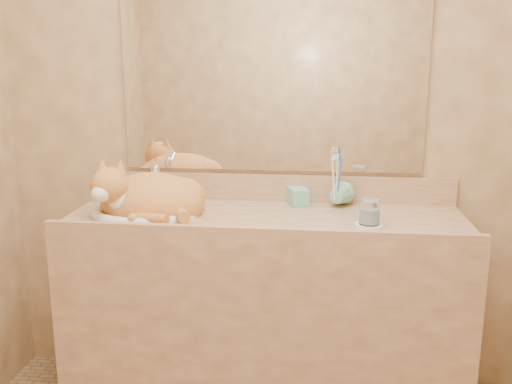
# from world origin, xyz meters

# --- Properties ---
(wall_back) EXTENTS (2.40, 0.02, 2.50)m
(wall_back) POSITION_xyz_m (0.00, 1.00, 1.25)
(wall_back) COLOR olive
(wall_back) RESTS_ON ground
(wall_front) EXTENTS (2.40, 0.02, 2.50)m
(wall_front) POSITION_xyz_m (0.00, -1.00, 1.25)
(wall_front) COLOR olive
(wall_front) RESTS_ON ground
(vanity_counter) EXTENTS (1.60, 0.55, 0.85)m
(vanity_counter) POSITION_xyz_m (0.00, 0.72, 0.42)
(vanity_counter) COLOR #8B5E3E
(vanity_counter) RESTS_ON floor
(mirror) EXTENTS (1.30, 0.02, 0.80)m
(mirror) POSITION_xyz_m (0.00, 0.99, 1.39)
(mirror) COLOR white
(mirror) RESTS_ON wall_back
(sink_basin) EXTENTS (0.50, 0.44, 0.14)m
(sink_basin) POSITION_xyz_m (-0.49, 0.70, 0.92)
(sink_basin) COLOR white
(sink_basin) RESTS_ON vanity_counter
(faucet) EXTENTS (0.05, 0.13, 0.18)m
(faucet) POSITION_xyz_m (-0.49, 0.87, 0.94)
(faucet) COLOR silver
(faucet) RESTS_ON vanity_counter
(cat) EXTENTS (0.47, 0.40, 0.24)m
(cat) POSITION_xyz_m (-0.49, 0.71, 0.92)
(cat) COLOR #B7682A
(cat) RESTS_ON sink_basin
(soap_dispenser) EXTENTS (0.09, 0.09, 0.16)m
(soap_dispenser) POSITION_xyz_m (0.14, 0.88, 0.93)
(soap_dispenser) COLOR #75BB9C
(soap_dispenser) RESTS_ON vanity_counter
(toothbrush_cup) EXTENTS (0.13, 0.13, 0.10)m
(toothbrush_cup) POSITION_xyz_m (0.28, 0.87, 0.90)
(toothbrush_cup) COLOR #75BB9C
(toothbrush_cup) RESTS_ON vanity_counter
(toothbrushes) EXTENTS (0.04, 0.04, 0.24)m
(toothbrushes) POSITION_xyz_m (0.28, 0.87, 0.99)
(toothbrushes) COLOR silver
(toothbrushes) RESTS_ON toothbrush_cup
(saucer) EXTENTS (0.11, 0.11, 0.01)m
(saucer) POSITION_xyz_m (0.40, 0.62, 0.85)
(saucer) COLOR white
(saucer) RESTS_ON vanity_counter
(water_glass) EXTENTS (0.08, 0.08, 0.09)m
(water_glass) POSITION_xyz_m (0.40, 0.62, 0.91)
(water_glass) COLOR white
(water_glass) RESTS_ON saucer
(lotion_bottle) EXTENTS (0.05, 0.05, 0.11)m
(lotion_bottle) POSITION_xyz_m (-0.61, 0.85, 0.91)
(lotion_bottle) COLOR silver
(lotion_bottle) RESTS_ON vanity_counter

